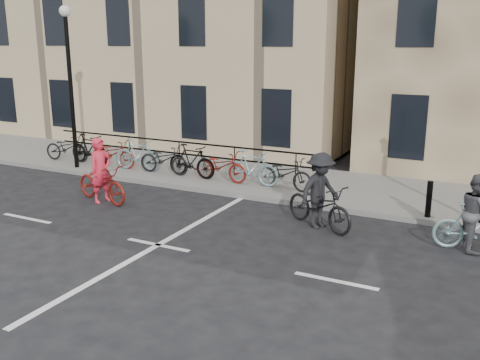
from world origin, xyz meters
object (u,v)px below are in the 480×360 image
at_px(cyclist_pink, 102,180).
at_px(cyclist_grey, 476,220).
at_px(cyclist_dark, 320,198).
at_px(lamp_post, 69,68).

distance_m(cyclist_pink, cyclist_grey, 9.47).
bearing_deg(cyclist_dark, cyclist_pink, 123.10).
xyz_separation_m(lamp_post, cyclist_dark, (9.24, -1.68, -2.77)).
bearing_deg(lamp_post, cyclist_dark, -10.32).
bearing_deg(cyclist_grey, lamp_post, 67.09).
height_order(cyclist_pink, cyclist_dark, cyclist_dark).
distance_m(lamp_post, cyclist_dark, 9.79).
xyz_separation_m(cyclist_pink, cyclist_dark, (6.04, 0.70, 0.10)).
bearing_deg(cyclist_grey, cyclist_pink, 79.07).
height_order(lamp_post, cyclist_dark, lamp_post).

